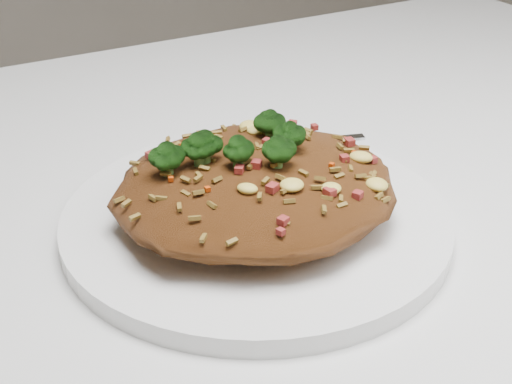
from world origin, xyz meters
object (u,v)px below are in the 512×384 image
dining_table (261,293)px  plate (256,219)px  fried_rice (255,176)px  fork (280,144)px

dining_table → plate: 0.11m
dining_table → plate: size_ratio=4.41×
plate → fried_rice: bearing=133.2°
fried_rice → fork: 0.11m
dining_table → fork: size_ratio=7.55×
dining_table → fork: fork is taller
dining_table → fried_rice: 0.14m
fork → plate: bearing=-113.0°
dining_table → fried_rice: size_ratio=6.08×
dining_table → fork: bearing=45.8°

